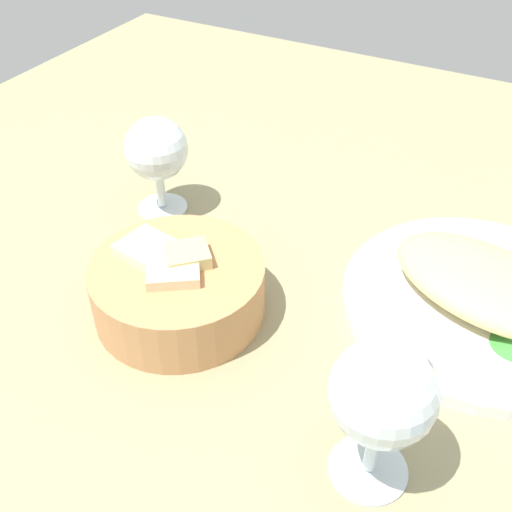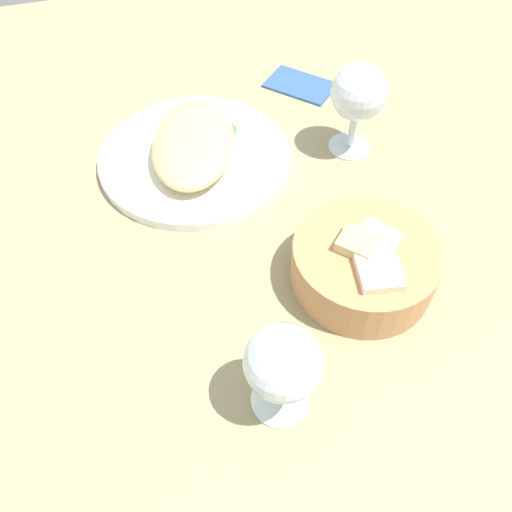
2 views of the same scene
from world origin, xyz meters
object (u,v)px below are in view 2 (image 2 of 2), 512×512
bread_basket (365,264)px  plate (195,157)px  wine_glass_near (283,365)px  wine_glass_far (358,95)px  folded_napkin (300,84)px

bread_basket → plate: bearing=-151.2°
wine_glass_near → wine_glass_far: bearing=147.6°
bread_basket → wine_glass_near: wine_glass_near is taller
bread_basket → wine_glass_near: 18.95cm
wine_glass_far → wine_glass_near: bearing=-32.4°
plate → bread_basket: bread_basket is taller
plate → wine_glass_near: size_ratio=2.30×
plate → folded_napkin: 24.83cm
wine_glass_near → folded_napkin: (-51.91, 20.28, -7.47)cm
wine_glass_far → plate: bearing=-98.6°
wine_glass_near → folded_napkin: 56.23cm
plate → bread_basket: size_ratio=1.63×
plate → wine_glass_far: wine_glass_far is taller
plate → folded_napkin: (-13.50, 20.84, -0.30)cm
plate → bread_basket: bearing=28.8°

